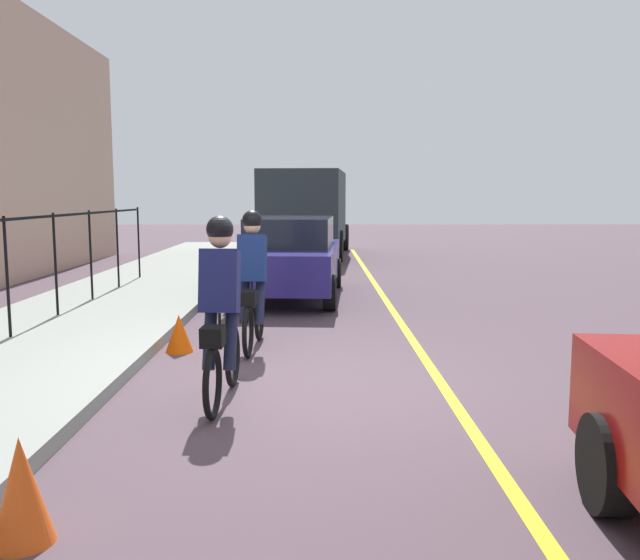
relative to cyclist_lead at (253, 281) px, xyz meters
The scene contains 8 objects.
ground_plane 2.02m from the cyclist_lead, 161.42° to the right, with size 80.00×80.00×0.00m, color #4D3C45.
lane_line_centre 2.91m from the cyclist_lead, 128.10° to the right, with size 36.00×0.12×0.01m, color yellow.
cyclist_lead is the anchor object (origin of this frame).
cyclist_follow 2.29m from the cyclist_lead, behind, with size 1.71×0.38×1.83m.
parked_sedan_rear 4.60m from the cyclist_lead, ahead, with size 4.51×2.15×1.58m.
box_truck_background 13.70m from the cyclist_lead, ahead, with size 6.88×2.99×2.78m.
traffic_cone_near 1.16m from the cyclist_lead, 97.47° to the left, with size 0.36×0.36×0.49m, color #ED4F04.
traffic_cone_far 5.03m from the cyclist_lead, 169.86° to the left, with size 0.36×0.36×0.64m, color #E75316.
Camera 1 is at (-6.90, -0.25, 2.01)m, focal length 37.56 mm.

